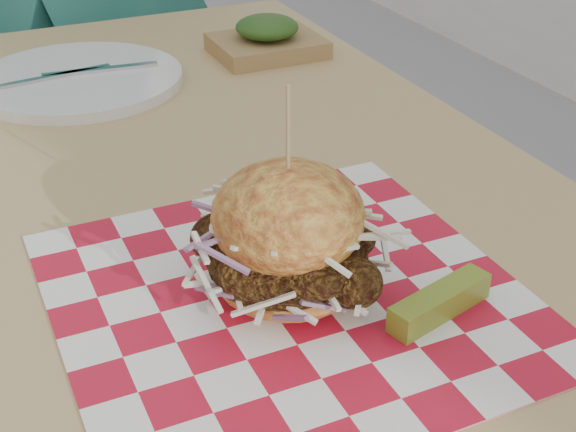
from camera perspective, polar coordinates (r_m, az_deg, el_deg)
name	(u,v)px	position (r m, az deg, el deg)	size (l,w,h in m)	color
patio_table	(157,262)	(0.84, -9.28, -3.28)	(0.80, 1.20, 0.75)	tan
patio_chair	(40,66)	(1.79, -17.23, 10.17)	(0.54, 0.55, 0.95)	tan
paper_liner	(288,295)	(0.65, 0.00, -5.67)	(0.36, 0.36, 0.00)	red
sandwich	(288,242)	(0.62, 0.00, -1.88)	(0.16, 0.16, 0.18)	gold
pickle_spear	(440,302)	(0.63, 10.74, -6.05)	(0.10, 0.02, 0.02)	olive
place_setting	(79,79)	(1.09, -14.67, 9.38)	(0.27, 0.27, 0.02)	white
kraft_tray	(267,39)	(1.17, -1.49, 12.47)	(0.15, 0.12, 0.06)	#9C7746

